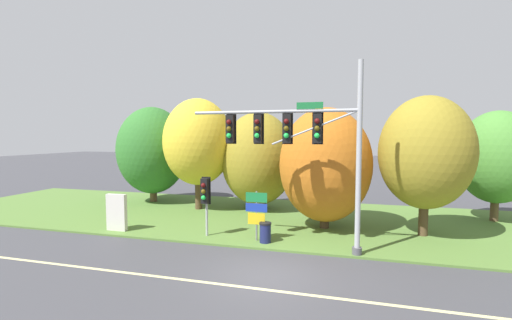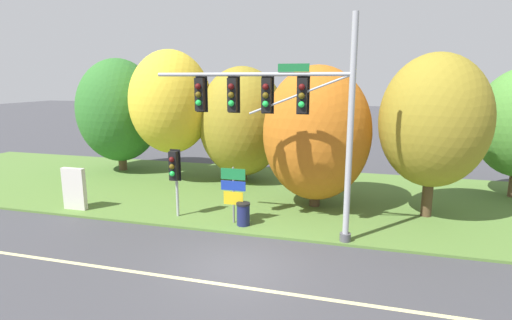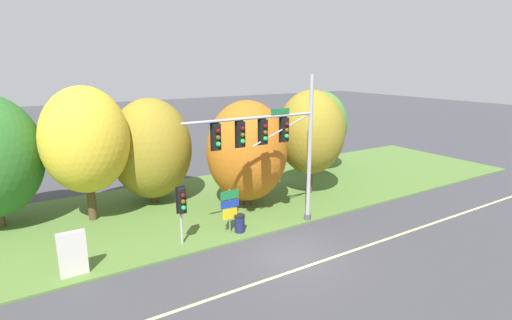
# 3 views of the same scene
# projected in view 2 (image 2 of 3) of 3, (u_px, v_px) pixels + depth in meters

# --- Properties ---
(ground_plane) EXTENTS (160.00, 160.00, 0.00)m
(ground_plane) POSITION_uv_depth(u_px,v_px,m) (237.00, 266.00, 12.77)
(ground_plane) COLOR #3D3D42
(lane_stripe) EXTENTS (36.00, 0.16, 0.01)m
(lane_stripe) POSITION_uv_depth(u_px,v_px,m) (224.00, 285.00, 11.64)
(lane_stripe) COLOR beige
(lane_stripe) RESTS_ON ground
(grass_verge) EXTENTS (48.00, 11.50, 0.10)m
(grass_verge) POSITION_uv_depth(u_px,v_px,m) (287.00, 194.00, 20.55)
(grass_verge) COLOR #517533
(grass_verge) RESTS_ON ground
(traffic_signal_mast) EXTENTS (7.43, 0.49, 7.95)m
(traffic_signal_mast) POSITION_uv_depth(u_px,v_px,m) (283.00, 109.00, 14.19)
(traffic_signal_mast) COLOR #9EA0A5
(traffic_signal_mast) RESTS_ON grass_verge
(pedestrian_signal_near_kerb) EXTENTS (0.46, 0.55, 2.92)m
(pedestrian_signal_near_kerb) POSITION_uv_depth(u_px,v_px,m) (174.00, 169.00, 16.61)
(pedestrian_signal_near_kerb) COLOR #9EA0A5
(pedestrian_signal_near_kerb) RESTS_ON grass_verge
(route_sign_post) EXTENTS (1.04, 0.08, 2.33)m
(route_sign_post) POSITION_uv_depth(u_px,v_px,m) (233.00, 188.00, 16.10)
(route_sign_post) COLOR slate
(route_sign_post) RESTS_ON grass_verge
(tree_nearest_road) EXTENTS (5.13, 5.13, 7.05)m
(tree_nearest_road) POSITION_uv_depth(u_px,v_px,m) (119.00, 111.00, 25.10)
(tree_nearest_road) COLOR brown
(tree_nearest_road) RESTS_ON grass_verge
(tree_left_of_mast) EXTENTS (4.60, 4.60, 7.39)m
(tree_left_of_mast) POSITION_uv_depth(u_px,v_px,m) (171.00, 102.00, 22.35)
(tree_left_of_mast) COLOR #4C3823
(tree_left_of_mast) RESTS_ON grass_verge
(tree_behind_signpost) EXTENTS (4.94, 4.94, 6.49)m
(tree_behind_signpost) POSITION_uv_depth(u_px,v_px,m) (242.00, 122.00, 22.59)
(tree_behind_signpost) COLOR brown
(tree_behind_signpost) RESTS_ON grass_verge
(tree_mid_verge) EXTENTS (4.83, 4.83, 6.41)m
(tree_mid_verge) POSITION_uv_depth(u_px,v_px,m) (317.00, 134.00, 17.91)
(tree_mid_verge) COLOR #4C3823
(tree_mid_verge) RESTS_ON grass_verge
(tree_tall_centre) EXTENTS (4.41, 4.41, 6.86)m
(tree_tall_centre) POSITION_uv_depth(u_px,v_px,m) (434.00, 121.00, 16.38)
(tree_tall_centre) COLOR #4C3823
(tree_tall_centre) RESTS_ON grass_verge
(info_kiosk) EXTENTS (1.10, 0.24, 1.90)m
(info_kiosk) POSITION_uv_depth(u_px,v_px,m) (74.00, 189.00, 17.90)
(info_kiosk) COLOR beige
(info_kiosk) RESTS_ON grass_verge
(trash_bin) EXTENTS (0.56, 0.56, 0.93)m
(trash_bin) POSITION_uv_depth(u_px,v_px,m) (243.00, 214.00, 16.02)
(trash_bin) COLOR #191E4C
(trash_bin) RESTS_ON grass_verge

